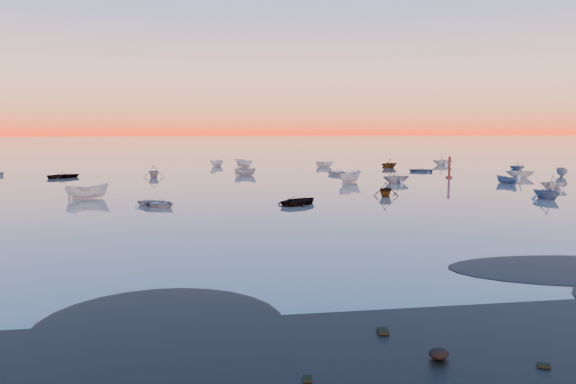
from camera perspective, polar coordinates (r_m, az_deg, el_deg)
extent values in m
plane|color=#6C605A|center=(124.36, -6.44, 3.26)|extent=(600.00, 600.00, 0.00)
imported|color=slate|center=(53.42, -13.16, -1.43)|extent=(4.06, 4.18, 1.03)
imported|color=silver|center=(61.21, -19.71, -0.63)|extent=(2.70, 4.57, 1.48)
imported|color=#3C5472|center=(63.18, 24.74, -0.63)|extent=(3.88, 2.37, 1.27)
cylinder|color=#4B1410|center=(83.91, 16.04, 1.43)|extent=(0.94, 0.94, 0.31)
cylinder|color=#4B1410|center=(83.81, 16.07, 2.31)|extent=(0.33, 0.33, 2.71)
cone|color=#4B1410|center=(83.71, 16.11, 3.41)|extent=(0.62, 0.62, 0.52)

